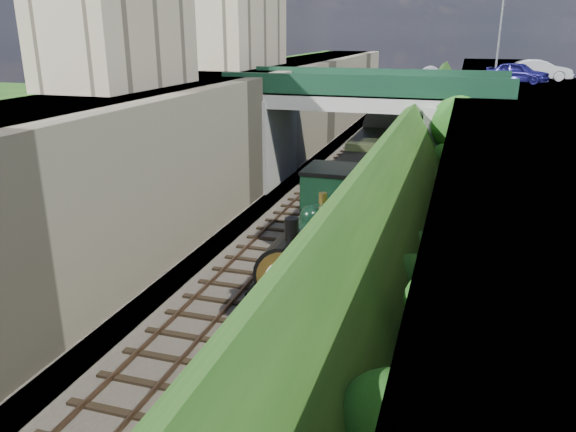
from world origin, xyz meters
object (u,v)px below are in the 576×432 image
(car_blue, at_px, (518,72))
(car_silver, at_px, (539,70))
(tree, at_px, (461,126))
(lamppost, at_px, (501,30))
(locomotive, at_px, (321,239))
(tender, at_px, (356,195))
(road_bridge, at_px, (374,126))

(car_blue, distance_m, car_silver, 2.95)
(tree, relative_size, lamppost, 1.10)
(car_blue, bearing_deg, tree, -178.87)
(tree, distance_m, lamppost, 10.89)
(lamppost, distance_m, car_blue, 3.04)
(car_silver, bearing_deg, locomotive, 153.79)
(lamppost, relative_size, tender, 1.00)
(car_blue, bearing_deg, road_bridge, 151.16)
(car_silver, bearing_deg, road_bridge, 129.96)
(car_blue, relative_size, car_silver, 0.93)
(car_blue, bearing_deg, lamppost, 81.71)
(lamppost, relative_size, locomotive, 0.59)
(locomotive, bearing_deg, tender, 90.00)
(tree, height_order, tender, tree)
(tree, relative_size, locomotive, 0.65)
(road_bridge, xyz_separation_m, locomotive, (0.26, -13.83, -2.18))
(car_blue, distance_m, locomotive, 22.72)
(car_silver, bearing_deg, tree, 153.22)
(car_silver, height_order, tender, car_silver)
(tree, relative_size, tender, 1.10)
(lamppost, xyz_separation_m, tender, (-6.62, -14.06, -7.95))
(tender, bearing_deg, locomotive, -90.00)
(car_blue, bearing_deg, car_silver, -9.98)
(tender, bearing_deg, road_bridge, 92.26)
(car_silver, height_order, locomotive, car_silver)
(road_bridge, distance_m, tree, 5.36)
(tender, bearing_deg, tree, 43.90)
(tree, xyz_separation_m, car_silver, (4.74, 11.32, 2.30))
(tree, height_order, lamppost, lamppost)
(road_bridge, distance_m, car_silver, 13.80)
(road_bridge, bearing_deg, tree, -21.27)
(lamppost, distance_m, car_silver, 4.25)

